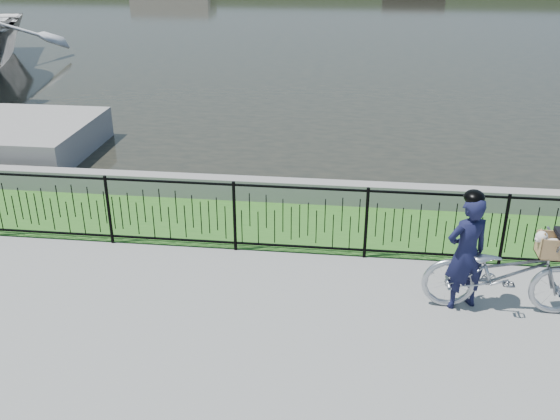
# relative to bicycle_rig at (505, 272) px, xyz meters

# --- Properties ---
(ground) EXTENTS (120.00, 120.00, 0.00)m
(ground) POSITION_rel_bicycle_rig_xyz_m (-2.77, -0.40, -0.55)
(ground) COLOR gray
(ground) RESTS_ON ground
(grass_strip) EXTENTS (60.00, 2.00, 0.01)m
(grass_strip) POSITION_rel_bicycle_rig_xyz_m (-2.77, 2.20, -0.55)
(grass_strip) COLOR #2E641F
(grass_strip) RESTS_ON ground
(water) EXTENTS (120.00, 120.00, 0.00)m
(water) POSITION_rel_bicycle_rig_xyz_m (-2.77, 32.60, -0.55)
(water) COLOR black
(water) RESTS_ON ground
(quay_wall) EXTENTS (60.00, 0.30, 0.40)m
(quay_wall) POSITION_rel_bicycle_rig_xyz_m (-2.77, 3.20, -0.35)
(quay_wall) COLOR gray
(quay_wall) RESTS_ON ground
(fence) EXTENTS (14.00, 0.06, 1.15)m
(fence) POSITION_rel_bicycle_rig_xyz_m (-2.77, 1.20, 0.02)
(fence) COLOR black
(fence) RESTS_ON ground
(bicycle_rig) EXTENTS (2.06, 0.72, 1.20)m
(bicycle_rig) POSITION_rel_bicycle_rig_xyz_m (0.00, 0.00, 0.00)
(bicycle_rig) COLOR #A4A7AF
(bicycle_rig) RESTS_ON ground
(cyclist) EXTENTS (0.68, 0.57, 1.65)m
(cyclist) POSITION_rel_bicycle_rig_xyz_m (-0.52, 0.02, 0.27)
(cyclist) COLOR black
(cyclist) RESTS_ON ground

